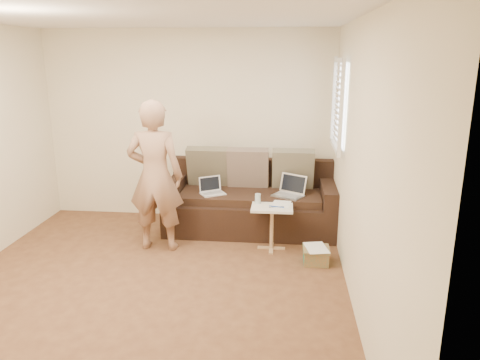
{
  "coord_description": "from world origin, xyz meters",
  "views": [
    {
      "loc": [
        1.34,
        -3.97,
        2.27
      ],
      "look_at": [
        0.8,
        1.4,
        0.78
      ],
      "focal_mm": 34.33,
      "sensor_mm": 36.0,
      "label": 1
    }
  ],
  "objects_px": {
    "drinking_glass": "(258,199)",
    "striped_box": "(316,255)",
    "side_table": "(272,228)",
    "sofa": "(250,199)",
    "laptop_white": "(213,194)",
    "person": "(155,176)",
    "laptop_silver": "(288,196)"
  },
  "relations": [
    {
      "from": "drinking_glass",
      "to": "striped_box",
      "type": "distance_m",
      "value": 0.96
    },
    {
      "from": "drinking_glass",
      "to": "striped_box",
      "type": "xyz_separation_m",
      "value": [
        0.69,
        -0.44,
        -0.5
      ]
    },
    {
      "from": "side_table",
      "to": "striped_box",
      "type": "xyz_separation_m",
      "value": [
        0.51,
        -0.34,
        -0.18
      ]
    },
    {
      "from": "sofa",
      "to": "laptop_white",
      "type": "xyz_separation_m",
      "value": [
        -0.47,
        -0.16,
        0.1
      ]
    },
    {
      "from": "sofa",
      "to": "person",
      "type": "xyz_separation_m",
      "value": [
        -1.06,
        -0.73,
        0.47
      ]
    },
    {
      "from": "side_table",
      "to": "drinking_glass",
      "type": "relative_size",
      "value": 4.46
    },
    {
      "from": "laptop_silver",
      "to": "drinking_glass",
      "type": "distance_m",
      "value": 0.52
    },
    {
      "from": "person",
      "to": "drinking_glass",
      "type": "distance_m",
      "value": 1.24
    },
    {
      "from": "laptop_silver",
      "to": "drinking_glass",
      "type": "relative_size",
      "value": 3.07
    },
    {
      "from": "sofa",
      "to": "side_table",
      "type": "height_order",
      "value": "sofa"
    },
    {
      "from": "laptop_silver",
      "to": "side_table",
      "type": "xyz_separation_m",
      "value": [
        -0.19,
        -0.47,
        -0.25
      ]
    },
    {
      "from": "sofa",
      "to": "laptop_white",
      "type": "relative_size",
      "value": 7.43
    },
    {
      "from": "laptop_silver",
      "to": "drinking_glass",
      "type": "bearing_deg",
      "value": -103.8
    },
    {
      "from": "person",
      "to": "side_table",
      "type": "distance_m",
      "value": 1.5
    },
    {
      "from": "laptop_silver",
      "to": "side_table",
      "type": "distance_m",
      "value": 0.56
    },
    {
      "from": "sofa",
      "to": "drinking_glass",
      "type": "relative_size",
      "value": 18.33
    },
    {
      "from": "sofa",
      "to": "person",
      "type": "bearing_deg",
      "value": -145.53
    },
    {
      "from": "laptop_silver",
      "to": "striped_box",
      "type": "bearing_deg",
      "value": -37.28
    },
    {
      "from": "laptop_silver",
      "to": "striped_box",
      "type": "height_order",
      "value": "laptop_silver"
    },
    {
      "from": "laptop_white",
      "to": "side_table",
      "type": "xyz_separation_m",
      "value": [
        0.78,
        -0.47,
        -0.25
      ]
    },
    {
      "from": "laptop_white",
      "to": "drinking_glass",
      "type": "relative_size",
      "value": 2.47
    },
    {
      "from": "laptop_white",
      "to": "side_table",
      "type": "bearing_deg",
      "value": -61.95
    },
    {
      "from": "striped_box",
      "to": "laptop_silver",
      "type": "bearing_deg",
      "value": 111.94
    },
    {
      "from": "laptop_white",
      "to": "striped_box",
      "type": "xyz_separation_m",
      "value": [
        1.29,
        -0.8,
        -0.43
      ]
    },
    {
      "from": "sofa",
      "to": "side_table",
      "type": "bearing_deg",
      "value": -64.03
    },
    {
      "from": "laptop_silver",
      "to": "laptop_white",
      "type": "relative_size",
      "value": 1.25
    },
    {
      "from": "person",
      "to": "drinking_glass",
      "type": "xyz_separation_m",
      "value": [
        1.18,
        0.2,
        -0.3
      ]
    },
    {
      "from": "side_table",
      "to": "drinking_glass",
      "type": "distance_m",
      "value": 0.39
    },
    {
      "from": "laptop_white",
      "to": "striped_box",
      "type": "distance_m",
      "value": 1.58
    },
    {
      "from": "person",
      "to": "drinking_glass",
      "type": "height_order",
      "value": "person"
    },
    {
      "from": "laptop_silver",
      "to": "sofa",
      "type": "bearing_deg",
      "value": -167.13
    },
    {
      "from": "person",
      "to": "side_table",
      "type": "bearing_deg",
      "value": -176.07
    }
  ]
}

